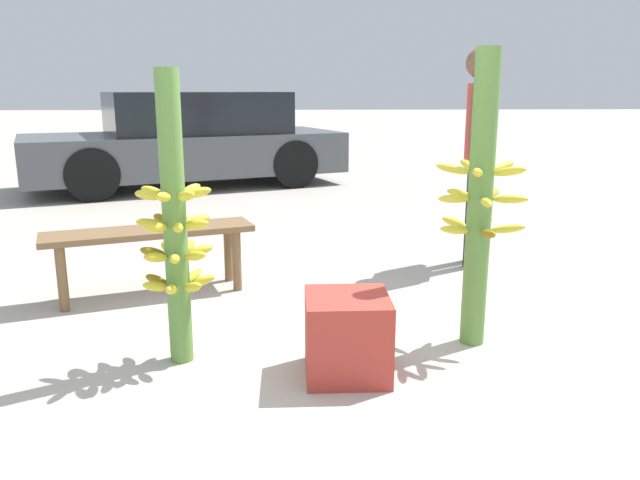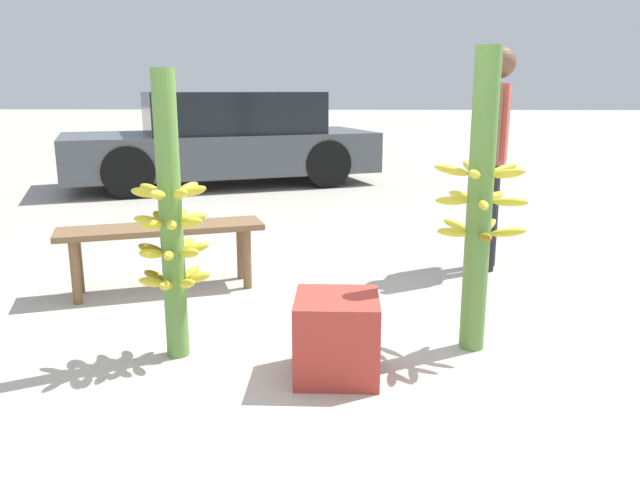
{
  "view_description": "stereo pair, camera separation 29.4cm",
  "coord_description": "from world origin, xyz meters",
  "px_view_note": "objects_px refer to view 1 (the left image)",
  "views": [
    {
      "loc": [
        -0.19,
        -2.81,
        1.37
      ],
      "look_at": [
        -0.03,
        0.6,
        0.54
      ],
      "focal_mm": 35.0,
      "sensor_mm": 36.0,
      "label": 1
    },
    {
      "loc": [
        0.1,
        -2.81,
        1.37
      ],
      "look_at": [
        -0.03,
        0.6,
        0.54
      ],
      "focal_mm": 35.0,
      "sensor_mm": 36.0,
      "label": 2
    }
  ],
  "objects_px": {
    "vendor_person": "(477,136)",
    "parked_car": "(189,141)",
    "banana_stalk_left": "(175,226)",
    "market_bench": "(150,240)",
    "produce_crate": "(347,336)",
    "banana_stalk_center": "(480,202)"
  },
  "relations": [
    {
      "from": "vendor_person",
      "to": "parked_car",
      "type": "relative_size",
      "value": 0.35
    },
    {
      "from": "banana_stalk_left",
      "to": "vendor_person",
      "type": "height_order",
      "value": "vendor_person"
    },
    {
      "from": "vendor_person",
      "to": "market_bench",
      "type": "xyz_separation_m",
      "value": [
        -2.37,
        -0.65,
        -0.63
      ]
    },
    {
      "from": "market_bench",
      "to": "produce_crate",
      "type": "relative_size",
      "value": 3.5
    },
    {
      "from": "banana_stalk_left",
      "to": "vendor_person",
      "type": "xyz_separation_m",
      "value": [
        2.0,
        1.72,
        0.31
      ]
    },
    {
      "from": "banana_stalk_center",
      "to": "market_bench",
      "type": "xyz_separation_m",
      "value": [
        -1.94,
        0.91,
        -0.41
      ]
    },
    {
      "from": "banana_stalk_left",
      "to": "parked_car",
      "type": "height_order",
      "value": "banana_stalk_left"
    },
    {
      "from": "vendor_person",
      "to": "banana_stalk_left",
      "type": "bearing_deg",
      "value": 147.81
    },
    {
      "from": "banana_stalk_center",
      "to": "market_bench",
      "type": "relative_size",
      "value": 1.12
    },
    {
      "from": "banana_stalk_center",
      "to": "vendor_person",
      "type": "height_order",
      "value": "vendor_person"
    },
    {
      "from": "produce_crate",
      "to": "vendor_person",
      "type": "bearing_deg",
      "value": 58.99
    },
    {
      "from": "banana_stalk_center",
      "to": "banana_stalk_left",
      "type": "bearing_deg",
      "value": -174.27
    },
    {
      "from": "vendor_person",
      "to": "banana_stalk_center",
      "type": "bearing_deg",
      "value": -178.4
    },
    {
      "from": "market_bench",
      "to": "vendor_person",
      "type": "bearing_deg",
      "value": -4.08
    },
    {
      "from": "vendor_person",
      "to": "produce_crate",
      "type": "height_order",
      "value": "vendor_person"
    },
    {
      "from": "vendor_person",
      "to": "produce_crate",
      "type": "relative_size",
      "value": 4.15
    },
    {
      "from": "banana_stalk_left",
      "to": "banana_stalk_center",
      "type": "xyz_separation_m",
      "value": [
        1.56,
        0.16,
        0.08
      ]
    },
    {
      "from": "vendor_person",
      "to": "produce_crate",
      "type": "bearing_deg",
      "value": 166.05
    },
    {
      "from": "banana_stalk_center",
      "to": "parked_car",
      "type": "xyz_separation_m",
      "value": [
        -2.44,
        5.88,
        -0.15
      ]
    },
    {
      "from": "banana_stalk_center",
      "to": "parked_car",
      "type": "bearing_deg",
      "value": 112.51
    },
    {
      "from": "banana_stalk_left",
      "to": "produce_crate",
      "type": "xyz_separation_m",
      "value": [
        0.84,
        -0.21,
        -0.51
      ]
    },
    {
      "from": "vendor_person",
      "to": "parked_car",
      "type": "xyz_separation_m",
      "value": [
        -2.87,
        4.32,
        -0.37
      ]
    }
  ]
}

